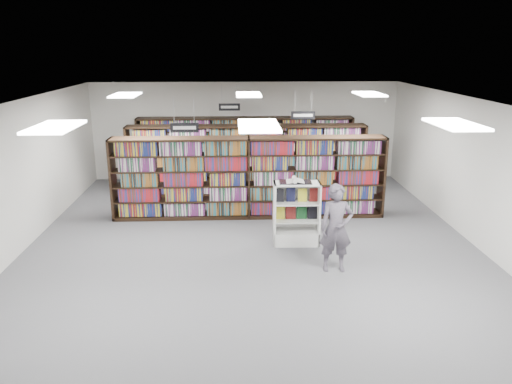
{
  "coord_description": "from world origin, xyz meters",
  "views": [
    {
      "loc": [
        -0.37,
        -10.42,
        4.3
      ],
      "look_at": [
        0.12,
        0.5,
        1.1
      ],
      "focal_mm": 35.0,
      "sensor_mm": 36.0,
      "label": 1
    }
  ],
  "objects_px": {
    "open_book": "(295,181)",
    "shopper": "(336,228)",
    "bookshelf_row_near": "(249,178)",
    "endcap_display": "(296,223)"
  },
  "relations": [
    {
      "from": "bookshelf_row_near",
      "to": "shopper",
      "type": "bearing_deg",
      "value": -64.41
    },
    {
      "from": "endcap_display",
      "to": "shopper",
      "type": "distance_m",
      "value": 1.62
    },
    {
      "from": "bookshelf_row_near",
      "to": "endcap_display",
      "type": "xyz_separation_m",
      "value": [
        1.0,
        -1.9,
        -0.57
      ]
    },
    {
      "from": "bookshelf_row_near",
      "to": "endcap_display",
      "type": "distance_m",
      "value": 2.22
    },
    {
      "from": "bookshelf_row_near",
      "to": "open_book",
      "type": "xyz_separation_m",
      "value": [
        0.96,
        -1.9,
        0.41
      ]
    },
    {
      "from": "bookshelf_row_near",
      "to": "open_book",
      "type": "height_order",
      "value": "bookshelf_row_near"
    },
    {
      "from": "endcap_display",
      "to": "open_book",
      "type": "bearing_deg",
      "value": -175.41
    },
    {
      "from": "bookshelf_row_near",
      "to": "open_book",
      "type": "bearing_deg",
      "value": -63.24
    },
    {
      "from": "open_book",
      "to": "shopper",
      "type": "xyz_separation_m",
      "value": [
        0.65,
        -1.45,
        -0.58
      ]
    },
    {
      "from": "bookshelf_row_near",
      "to": "endcap_display",
      "type": "bearing_deg",
      "value": -62.21
    }
  ]
}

